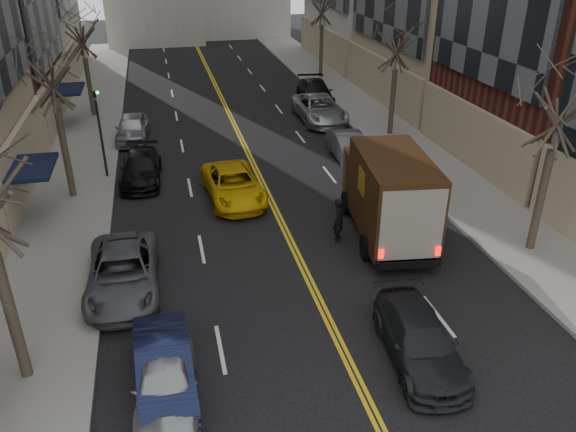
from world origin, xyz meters
name	(u,v)px	position (x,y,z in m)	size (l,w,h in m)	color
sidewalk_left	(83,146)	(-9.00, 27.00, 0.07)	(4.00, 66.00, 0.15)	slate
sidewalk_right	(380,124)	(9.00, 27.00, 0.07)	(4.00, 66.00, 0.15)	slate
tree_lf_mid	(46,52)	(-8.80, 20.00, 6.60)	(3.20, 3.20, 8.91)	#382D23
tree_lf_far	(79,22)	(-8.80, 33.00, 6.02)	(3.20, 3.20, 8.12)	#382D23
tree_rt_near	(567,84)	(8.80, 11.00, 6.45)	(3.20, 3.20, 8.71)	#382D23
tree_rt_mid	(399,29)	(8.80, 25.00, 6.17)	(3.20, 3.20, 8.32)	#382D23
traffic_signal	(99,124)	(-7.39, 22.00, 2.82)	(0.29, 0.26, 4.70)	black
ups_truck	(388,195)	(3.86, 13.46, 1.79)	(3.30, 6.76, 3.56)	black
observer_sedan	(419,340)	(1.98, 6.32, 0.66)	(2.27, 4.68, 1.31)	black
taxi	(233,185)	(-1.61, 18.25, 0.70)	(2.34, 5.06, 1.41)	#D7A509
pedestrian	(339,219)	(1.89, 13.50, 0.91)	(0.66, 0.43, 1.81)	black
parked_lf_a	(165,380)	(-5.10, 6.30, 0.69)	(1.62, 4.03, 1.37)	#A5A7AD
parked_lf_b	(164,368)	(-5.10, 6.78, 0.69)	(1.45, 4.17, 1.37)	#101433
parked_lf_c	(123,273)	(-6.30, 11.79, 0.71)	(2.34, 5.08, 1.41)	#4D4E55
parked_lf_d	(141,168)	(-5.72, 21.34, 0.66)	(1.86, 4.58, 1.33)	black
parked_lf_e	(132,128)	(-6.22, 27.68, 0.74)	(1.74, 4.34, 1.48)	#A3A6AA
parked_rt_a	(349,147)	(5.11, 21.79, 0.71)	(1.50, 4.30, 1.42)	#4E5056
parked_rt_b	(320,109)	(5.49, 28.78, 0.80)	(2.65, 5.76, 1.60)	#A9ADB0
parked_rt_c	(315,93)	(6.30, 32.75, 0.79)	(2.22, 5.47, 1.59)	black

